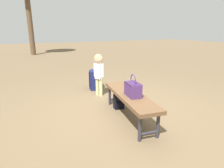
{
  "coord_description": "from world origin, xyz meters",
  "views": [
    {
      "loc": [
        -2.92,
        1.61,
        1.5
      ],
      "look_at": [
        0.33,
        0.03,
        0.45
      ],
      "focal_mm": 30.24,
      "sensor_mm": 36.0,
      "label": 1
    }
  ],
  "objects_px": {
    "backpack_small": "(119,101)",
    "park_bench": "(130,97)",
    "handbag": "(133,89)",
    "backpack_large": "(95,79)",
    "child_standing": "(99,68)"
  },
  "relations": [
    {
      "from": "park_bench",
      "to": "child_standing",
      "type": "bearing_deg",
      "value": 1.01
    },
    {
      "from": "park_bench",
      "to": "handbag",
      "type": "height_order",
      "value": "handbag"
    },
    {
      "from": "backpack_large",
      "to": "child_standing",
      "type": "bearing_deg",
      "value": 170.08
    },
    {
      "from": "handbag",
      "to": "park_bench",
      "type": "bearing_deg",
      "value": -7.66
    },
    {
      "from": "child_standing",
      "to": "handbag",
      "type": "bearing_deg",
      "value": -179.7
    },
    {
      "from": "backpack_small",
      "to": "park_bench",
      "type": "bearing_deg",
      "value": 175.39
    },
    {
      "from": "park_bench",
      "to": "handbag",
      "type": "distance_m",
      "value": 0.22
    },
    {
      "from": "handbag",
      "to": "backpack_small",
      "type": "bearing_deg",
      "value": -5.24
    },
    {
      "from": "park_bench",
      "to": "backpack_large",
      "type": "distance_m",
      "value": 1.84
    },
    {
      "from": "handbag",
      "to": "backpack_large",
      "type": "relative_size",
      "value": 0.66
    },
    {
      "from": "park_bench",
      "to": "handbag",
      "type": "relative_size",
      "value": 4.46
    },
    {
      "from": "park_bench",
      "to": "child_standing",
      "type": "xyz_separation_m",
      "value": [
        1.33,
        0.02,
        0.26
      ]
    },
    {
      "from": "backpack_large",
      "to": "backpack_small",
      "type": "bearing_deg",
      "value": 178.85
    },
    {
      "from": "park_bench",
      "to": "backpack_small",
      "type": "xyz_separation_m",
      "value": [
        0.46,
        -0.04,
        -0.23
      ]
    },
    {
      "from": "child_standing",
      "to": "backpack_small",
      "type": "xyz_separation_m",
      "value": [
        -0.87,
        -0.06,
        -0.49
      ]
    }
  ]
}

